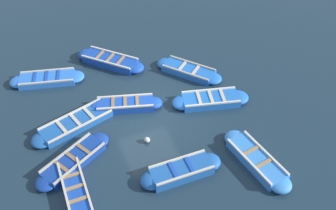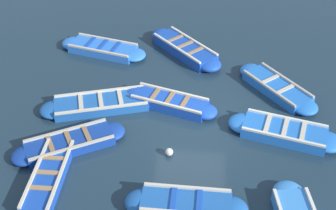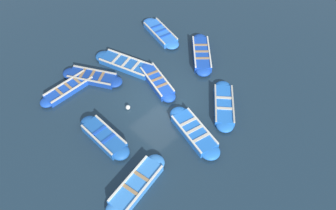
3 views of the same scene
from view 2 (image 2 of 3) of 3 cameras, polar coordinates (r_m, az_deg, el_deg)
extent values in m
plane|color=#1C303F|center=(15.10, 2.93, -2.15)|extent=(120.00, 120.00, 0.00)
ellipsoid|color=#3884E0|center=(13.13, 14.49, -10.41)|extent=(1.01, 0.99, 0.36)
cube|color=#1947B7|center=(13.58, -14.32, -8.47)|extent=(2.67, 0.81, 0.30)
ellipsoid|color=#1947B7|center=(14.46, -12.81, -4.65)|extent=(0.77, 0.75, 0.30)
cube|color=beige|center=(13.34, -12.95, -8.08)|extent=(2.62, 0.08, 0.07)
cube|color=beige|center=(13.56, -15.91, -7.76)|extent=(2.62, 0.08, 0.07)
cube|color=#9E7A51|center=(13.10, -15.15, -9.74)|extent=(0.14, 0.71, 0.04)
cube|color=#9E7A51|center=(13.46, -14.43, -7.97)|extent=(0.14, 0.71, 0.04)
cube|color=#9E7A51|center=(13.83, -13.76, -6.28)|extent=(0.14, 0.71, 0.04)
cube|color=#1947B7|center=(18.36, 2.08, 6.82)|extent=(2.66, 2.64, 0.39)
ellipsoid|color=#1947B7|center=(17.50, 5.06, 4.93)|extent=(1.26, 1.26, 0.39)
ellipsoid|color=#1947B7|center=(19.28, -0.65, 8.51)|extent=(1.26, 1.26, 0.39)
cube|color=silver|center=(18.49, 3.13, 7.86)|extent=(2.01, 1.97, 0.07)
cube|color=silver|center=(18.00, 1.03, 6.98)|extent=(2.01, 1.97, 0.07)
cube|color=#9E7A51|center=(17.87, 3.34, 6.62)|extent=(0.69, 0.70, 0.04)
cube|color=#9E7A51|center=(18.25, 2.09, 7.39)|extent=(0.69, 0.70, 0.04)
cube|color=#9E7A51|center=(18.64, 0.90, 8.12)|extent=(0.69, 0.70, 0.04)
cube|color=navy|center=(14.43, -11.91, -4.61)|extent=(2.08, 2.73, 0.31)
ellipsoid|color=navy|center=(14.61, -6.97, -3.27)|extent=(1.16, 1.17, 0.31)
ellipsoid|color=navy|center=(14.36, -16.95, -5.94)|extent=(1.16, 1.17, 0.31)
cube|color=#B2AD9E|center=(14.62, -12.41, -3.04)|extent=(1.32, 2.27, 0.07)
cube|color=#B2AD9E|center=(13.99, -11.59, -5.13)|extent=(1.32, 2.27, 0.07)
cube|color=olive|center=(14.38, -9.87, -3.53)|extent=(0.77, 0.52, 0.04)
cube|color=olive|center=(14.31, -12.00, -4.11)|extent=(0.77, 0.52, 0.04)
cube|color=olive|center=(14.27, -14.15, -4.68)|extent=(0.77, 0.52, 0.04)
cube|color=blue|center=(14.90, 13.98, -3.26)|extent=(1.61, 2.72, 0.34)
ellipsoid|color=blue|center=(14.93, 18.77, -4.28)|extent=(1.15, 1.17, 0.34)
ellipsoid|color=blue|center=(14.97, 9.22, -2.23)|extent=(1.15, 1.17, 0.34)
cube|color=silver|center=(15.13, 14.36, -1.56)|extent=(0.68, 2.44, 0.07)
cube|color=silver|center=(14.41, 13.83, -3.83)|extent=(0.68, 2.44, 0.07)
cube|color=beige|center=(14.78, 16.15, -3.15)|extent=(0.91, 0.35, 0.04)
cube|color=beige|center=(14.78, 14.10, -2.71)|extent=(0.91, 0.35, 0.04)
cube|color=beige|center=(14.80, 12.05, -2.27)|extent=(0.91, 0.35, 0.04)
cube|color=#1E59AD|center=(12.44, 2.21, -12.18)|extent=(0.94, 2.36, 0.40)
ellipsoid|color=#1E59AD|center=(12.46, 7.75, -12.52)|extent=(0.85, 0.88, 0.40)
ellipsoid|color=#1E59AD|center=(12.53, -3.28, -11.73)|extent=(0.85, 0.88, 0.40)
cube|color=beige|center=(12.53, 2.39, -10.02)|extent=(0.10, 2.31, 0.07)
cube|color=#1947B7|center=(12.26, 3.82, -11.64)|extent=(0.81, 0.15, 0.04)
cube|color=#1947B7|center=(12.28, 0.66, -11.41)|extent=(0.81, 0.15, 0.04)
cube|color=blue|center=(18.62, -7.92, 6.79)|extent=(1.59, 2.75, 0.30)
ellipsoid|color=blue|center=(18.13, -4.22, 6.12)|extent=(1.12, 1.14, 0.30)
ellipsoid|color=blue|center=(19.19, -11.43, 7.39)|extent=(1.12, 1.14, 0.30)
cube|color=beige|center=(18.88, -7.37, 7.96)|extent=(0.69, 2.49, 0.07)
cube|color=beige|center=(18.18, -8.60, 6.56)|extent=(0.69, 2.49, 0.07)
cube|color=#1947B7|center=(18.32, -6.41, 6.97)|extent=(0.88, 0.35, 0.04)
cube|color=#1947B7|center=(18.54, -7.97, 7.24)|extent=(0.88, 0.35, 0.04)
cube|color=#1947B7|center=(18.77, -9.49, 7.50)|extent=(0.88, 0.35, 0.04)
cube|color=#1E59AD|center=(15.74, -8.16, 0.13)|extent=(1.86, 3.23, 0.30)
ellipsoid|color=#1E59AD|center=(15.84, -2.65, 0.81)|extent=(1.18, 1.20, 0.30)
ellipsoid|color=#1E59AD|center=(15.80, -13.69, -0.55)|extent=(1.18, 1.20, 0.30)
cube|color=beige|center=(16.01, -8.37, 1.67)|extent=(0.95, 2.90, 0.07)
cube|color=beige|center=(15.26, -8.07, -0.39)|extent=(0.95, 2.90, 0.07)
cube|color=beige|center=(15.66, -5.85, 0.91)|extent=(0.90, 0.39, 0.04)
cube|color=beige|center=(15.64, -8.22, 0.62)|extent=(0.90, 0.39, 0.04)
cube|color=beige|center=(15.64, -10.59, 0.33)|extent=(0.90, 0.39, 0.04)
cube|color=#1947B7|center=(15.59, 0.19, 0.28)|extent=(1.51, 2.66, 0.35)
ellipsoid|color=#1947B7|center=(15.27, 4.60, -0.82)|extent=(0.95, 0.97, 0.35)
ellipsoid|color=#1947B7|center=(16.01, -4.01, 1.33)|extent=(0.95, 0.97, 0.35)
cube|color=beige|center=(15.74, 0.70, 1.67)|extent=(0.78, 2.40, 0.07)
cube|color=beige|center=(15.19, -0.33, 0.11)|extent=(0.78, 2.40, 0.07)
cube|color=olive|center=(15.32, 2.06, 0.40)|extent=(0.74, 0.34, 0.04)
cube|color=olive|center=(15.47, 0.20, 0.86)|extent=(0.74, 0.34, 0.04)
cube|color=olive|center=(15.64, -1.63, 1.31)|extent=(0.74, 0.34, 0.04)
cube|color=blue|center=(16.72, 13.15, 2.03)|extent=(2.56, 2.36, 0.32)
ellipsoid|color=blue|center=(16.10, 16.29, -0.21)|extent=(1.26, 1.25, 0.32)
ellipsoid|color=blue|center=(17.41, 10.23, 4.09)|extent=(1.26, 1.25, 0.32)
cube|color=#B2AD9E|center=(16.89, 14.28, 3.04)|extent=(1.96, 1.66, 0.07)
cube|color=#B2AD9E|center=(16.34, 12.16, 2.07)|extent=(1.96, 1.66, 0.07)
cube|color=beige|center=(16.43, 14.11, 1.90)|extent=(0.65, 0.73, 0.04)
cube|color=beige|center=(16.81, 12.38, 3.12)|extent=(0.65, 0.73, 0.04)
sphere|color=silver|center=(13.90, 0.14, -5.75)|extent=(0.24, 0.24, 0.24)
camera|label=1|loc=(4.78, -108.12, 21.96)|focal=42.00mm
camera|label=3|loc=(9.34, 87.82, 26.72)|focal=35.00mm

